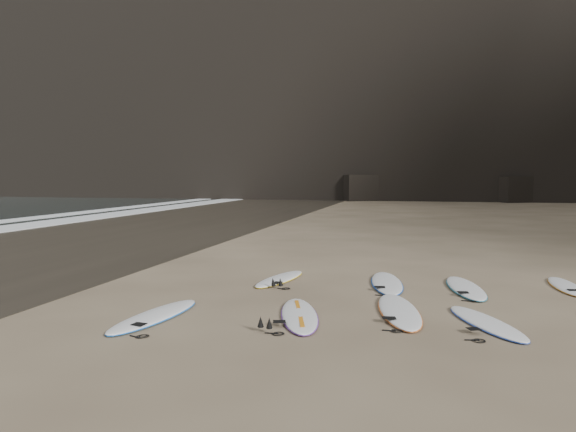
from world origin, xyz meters
name	(u,v)px	position (x,y,z in m)	size (l,w,h in m)	color
ground	(417,318)	(0.00, 0.00, 0.00)	(240.00, 240.00, 0.00)	#897559
wet_sand	(86,237)	(-13.00, 10.00, 0.00)	(12.00, 200.00, 0.01)	#383026
surfboard_0	(155,315)	(-4.44, -1.03, 0.05)	(0.62, 2.58, 0.09)	white
surfboard_1	(299,314)	(-2.01, -0.39, 0.05)	(0.61, 2.53, 0.09)	white
surfboard_2	(399,310)	(-0.32, 0.32, 0.05)	(0.66, 2.76, 0.10)	white
surfboard_3	(486,322)	(1.12, -0.17, 0.04)	(0.56, 2.35, 0.08)	white
surfboard_5	(280,278)	(-3.18, 2.85, 0.04)	(0.56, 2.33, 0.08)	white
surfboard_6	(387,282)	(-0.69, 2.91, 0.05)	(0.65, 2.72, 0.10)	white
surfboard_7	(465,287)	(1.00, 2.74, 0.05)	(0.63, 2.63, 0.09)	white
surfboard_8	(566,286)	(3.18, 3.46, 0.04)	(0.54, 2.23, 0.08)	white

